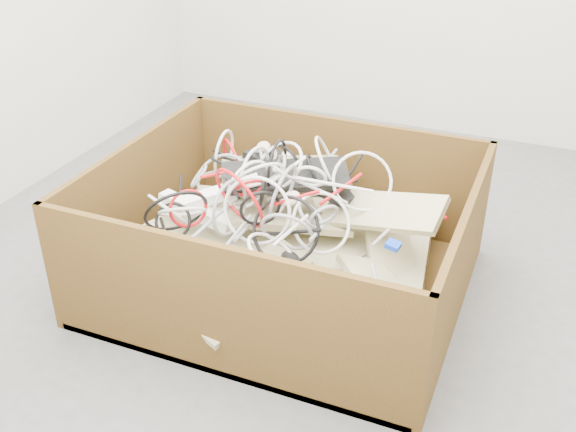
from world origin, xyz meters
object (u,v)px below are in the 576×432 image
at_px(cardboard_box, 281,257).
at_px(power_strip_right, 196,211).
at_px(vga_plug, 393,245).
at_px(power_strip_left, 220,193).

height_order(cardboard_box, power_strip_right, cardboard_box).
relative_size(cardboard_box, vga_plug, 28.72).
bearing_deg(power_strip_left, cardboard_box, -18.36).
bearing_deg(vga_plug, power_strip_left, -178.41).
distance_m(cardboard_box, power_strip_left, 0.34).
distance_m(power_strip_left, vga_plug, 0.67).
distance_m(power_strip_left, power_strip_right, 0.11).
bearing_deg(power_strip_left, power_strip_right, -168.17).
xyz_separation_m(cardboard_box, vga_plug, (0.45, -0.12, 0.23)).
relative_size(cardboard_box, power_strip_left, 4.34).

